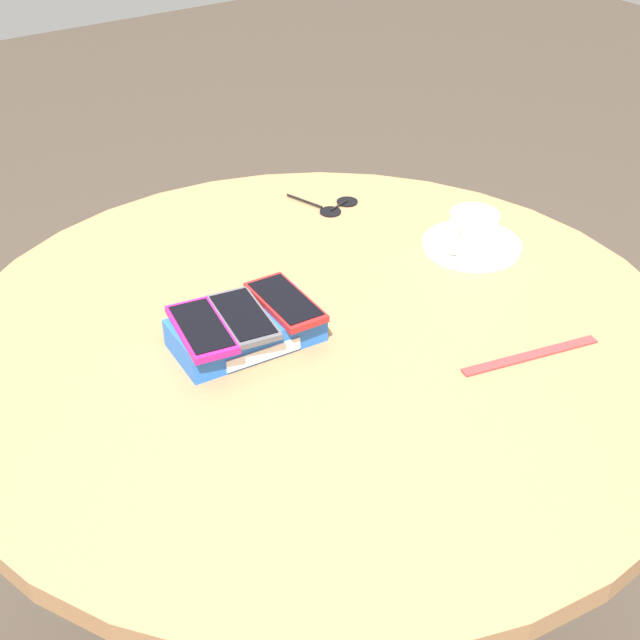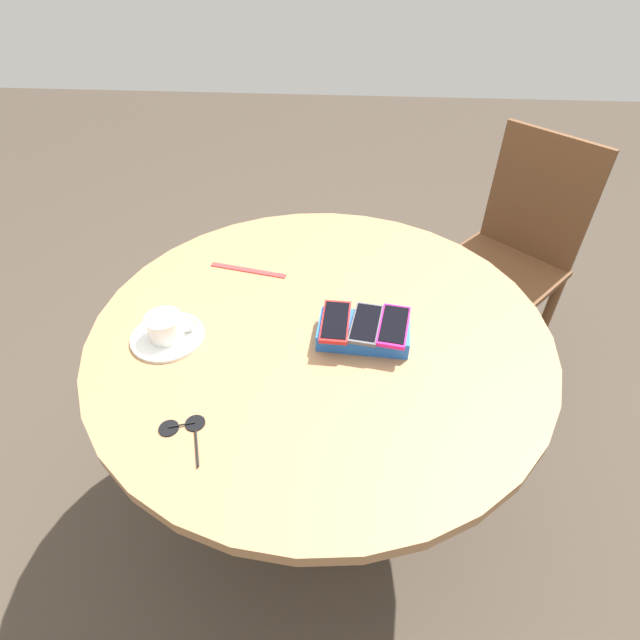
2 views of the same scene
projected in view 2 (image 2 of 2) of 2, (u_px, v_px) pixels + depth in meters
name	position (u px, v px, depth m)	size (l,w,h in m)	color
ground_plane	(320.00, 490.00, 1.61)	(8.00, 8.00, 0.00)	#42382D
round_table	(320.00, 357.00, 1.21)	(1.05, 1.05, 0.71)	#2D2D2D
phone_box	(363.00, 332.00, 1.10)	(0.20, 0.12, 0.04)	blue
phone_magenta	(394.00, 326.00, 1.07)	(0.08, 0.14, 0.01)	#D11975
phone_gray	(366.00, 323.00, 1.08)	(0.08, 0.14, 0.01)	#515156
phone_red	(336.00, 321.00, 1.09)	(0.07, 0.14, 0.01)	red
saucer	(168.00, 337.00, 1.11)	(0.16, 0.16, 0.01)	white
coffee_cup	(166.00, 326.00, 1.09)	(0.11, 0.08, 0.05)	white
lanyard_strap	(248.00, 270.00, 1.31)	(0.21, 0.02, 0.00)	red
sunglasses	(184.00, 428.00, 0.93)	(0.10, 0.11, 0.01)	black
chair_near_window	(507.00, 261.00, 1.79)	(0.54, 0.54, 0.88)	brown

